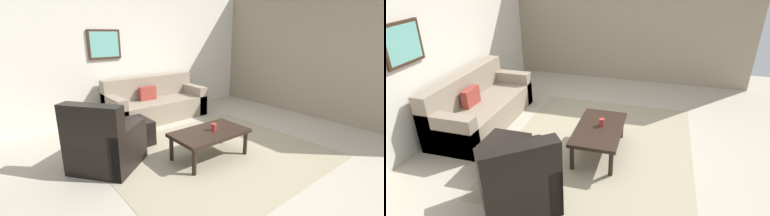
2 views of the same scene
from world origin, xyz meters
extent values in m
plane|color=#B2A893|center=(0.00, 0.00, 0.00)|extent=(8.00, 8.00, 0.00)
cube|color=silver|center=(0.00, 2.60, 1.40)|extent=(6.00, 0.12, 2.80)
cube|color=gray|center=(3.00, 0.00, 1.40)|extent=(0.12, 5.20, 2.80)
cube|color=tan|center=(0.00, 0.00, 0.00)|extent=(3.13, 2.68, 0.01)
cube|color=gray|center=(0.19, 2.02, 0.21)|extent=(2.07, 0.87, 0.42)
cube|color=gray|center=(0.19, 2.33, 0.44)|extent=(2.07, 0.24, 0.88)
cube|color=gray|center=(-0.74, 2.02, 0.31)|extent=(0.20, 0.87, 0.62)
cube|color=gray|center=(1.12, 2.02, 0.31)|extent=(0.20, 0.87, 0.62)
cube|color=#99382D|center=(0.03, 2.11, 0.56)|extent=(0.36, 0.12, 0.28)
cube|color=black|center=(-1.40, 0.65, 0.22)|extent=(1.12, 1.12, 0.44)
cube|color=black|center=(-1.63, 0.47, 0.47)|extent=(0.65, 0.75, 0.95)
cube|color=black|center=(-1.20, 0.40, 0.30)|extent=(0.73, 0.62, 0.60)
cube|color=black|center=(-1.60, 0.90, 0.30)|extent=(0.73, 0.62, 0.60)
cube|color=black|center=(-0.81, 1.12, 0.20)|extent=(0.56, 0.56, 0.40)
cylinder|color=black|center=(-0.63, -0.28, 0.18)|extent=(0.06, 0.06, 0.36)
cylinder|color=black|center=(0.35, -0.28, 0.18)|extent=(0.06, 0.06, 0.36)
cylinder|color=black|center=(-0.63, 0.24, 0.18)|extent=(0.06, 0.06, 0.36)
cylinder|color=black|center=(0.35, 0.24, 0.18)|extent=(0.06, 0.06, 0.36)
cube|color=black|center=(-0.14, -0.02, 0.39)|extent=(1.10, 0.64, 0.05)
cylinder|color=#B2332D|center=(-0.08, -0.04, 0.46)|extent=(0.08, 0.08, 0.11)
cube|color=#382316|center=(-0.64, 2.52, 1.55)|extent=(0.63, 0.04, 0.56)
cube|color=#65AFA2|center=(-0.64, 2.50, 1.55)|extent=(0.55, 0.01, 0.48)
camera|label=1|loc=(-2.50, -2.62, 1.77)|focal=24.32mm
camera|label=2|loc=(-3.90, -0.73, 2.57)|focal=29.11mm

